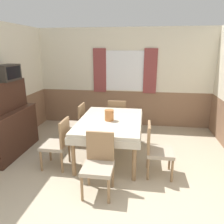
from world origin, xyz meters
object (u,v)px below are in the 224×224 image
at_px(chair_head_near, 99,162).
at_px(chair_left_far, 76,122).
at_px(vase, 109,115).
at_px(sideboard, 9,124).
at_px(chair_head_window, 117,116).
at_px(chair_right_near, 156,148).
at_px(chair_left_near, 58,142).
at_px(tv, 7,73).
at_px(dining_table, 110,125).

bearing_deg(chair_head_near, chair_left_far, -62.71).
bearing_deg(vase, sideboard, -177.28).
height_order(chair_head_window, chair_right_near, same).
bearing_deg(chair_left_far, sideboard, 120.49).
bearing_deg(chair_head_window, chair_left_near, -117.29).
xyz_separation_m(sideboard, vase, (2.01, 0.10, 0.25)).
bearing_deg(vase, chair_left_near, -150.53).
relative_size(chair_left_far, chair_left_near, 1.00).
height_order(tv, vase, tv).
bearing_deg(tv, chair_head_near, -29.02).
bearing_deg(chair_left_far, chair_head_window, -55.63).
bearing_deg(dining_table, tv, 179.91).
height_order(chair_left_near, tv, tv).
bearing_deg(chair_left_near, vase, -60.53).
xyz_separation_m(sideboard, tv, (0.00, 0.16, 1.00)).
height_order(dining_table, chair_left_far, chair_left_far).
xyz_separation_m(dining_table, chair_head_window, (-0.00, 1.12, -0.19)).
bearing_deg(vase, chair_left_far, 144.75).
distance_m(dining_table, chair_head_near, 1.13).
xyz_separation_m(dining_table, vase, (-0.01, -0.06, 0.21)).
bearing_deg(chair_head_window, chair_right_near, -62.71).
height_order(chair_head_near, tv, tv).
xyz_separation_m(chair_right_near, vase, (-0.86, 0.47, 0.39)).
bearing_deg(chair_head_near, tv, -29.02).
distance_m(chair_left_far, vase, 1.10).
distance_m(chair_left_far, chair_head_window, 1.03).
height_order(chair_left_far, chair_right_near, same).
relative_size(dining_table, chair_left_near, 1.91).
bearing_deg(chair_head_window, dining_table, -90.00).
relative_size(chair_head_near, vase, 4.39).
xyz_separation_m(dining_table, chair_left_near, (-0.85, -0.53, -0.19)).
bearing_deg(tv, chair_left_far, 24.46).
height_order(sideboard, vase, sideboard).
bearing_deg(chair_left_far, tv, 114.46).
distance_m(chair_head_window, chair_right_near, 1.86).
bearing_deg(dining_table, sideboard, -175.61).
relative_size(chair_head_near, chair_right_near, 1.00).
height_order(dining_table, sideboard, sideboard).
bearing_deg(chair_right_near, tv, -100.60).
relative_size(chair_left_far, chair_head_window, 1.00).
xyz_separation_m(chair_head_window, sideboard, (-2.02, -1.27, 0.14)).
distance_m(dining_table, tv, 2.23).
xyz_separation_m(dining_table, tv, (-2.02, 0.00, 0.96)).
distance_m(chair_left_far, chair_head_near, 1.86).
relative_size(chair_head_near, sideboard, 0.62).
bearing_deg(chair_head_near, sideboard, -25.43).
xyz_separation_m(chair_left_far, vase, (0.84, -0.59, 0.39)).
relative_size(chair_head_window, sideboard, 0.62).
bearing_deg(chair_left_near, tv, 65.28).
xyz_separation_m(chair_head_near, vase, (-0.01, 1.06, 0.39)).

